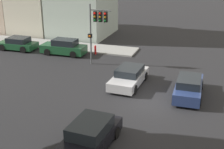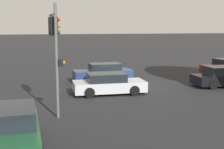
# 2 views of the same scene
# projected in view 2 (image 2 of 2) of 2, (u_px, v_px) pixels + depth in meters

# --- Properties ---
(ground_plane) EXTENTS (300.00, 300.00, 0.00)m
(ground_plane) POSITION_uv_depth(u_px,v_px,m) (134.00, 85.00, 23.33)
(ground_plane) COLOR black
(traffic_signal) EXTENTS (0.66, 2.05, 5.44)m
(traffic_signal) POSITION_uv_depth(u_px,v_px,m) (55.00, 36.00, 15.09)
(traffic_signal) COLOR #515456
(traffic_signal) RESTS_ON ground_plane
(crossing_car_0) EXTENTS (4.80, 2.24, 1.48)m
(crossing_car_0) POSITION_uv_depth(u_px,v_px,m) (224.00, 77.00, 22.92)
(crossing_car_0) COLOR black
(crossing_car_0) RESTS_ON ground_plane
(crossing_car_1) EXTENTS (4.65, 1.96, 1.46)m
(crossing_car_1) POSITION_uv_depth(u_px,v_px,m) (103.00, 73.00, 24.83)
(crossing_car_1) COLOR navy
(crossing_car_1) RESTS_ON ground_plane
(crossing_car_3) EXTENTS (4.72, 2.20, 1.37)m
(crossing_car_3) POSITION_uv_depth(u_px,v_px,m) (109.00, 84.00, 20.31)
(crossing_car_3) COLOR #B7B7BC
(crossing_car_3) RESTS_ON ground_plane
(parked_car_0) EXTENTS (1.88, 4.54, 1.58)m
(parked_car_0) POSITION_uv_depth(u_px,v_px,m) (14.00, 131.00, 10.94)
(parked_car_0) COLOR #194728
(parked_car_0) RESTS_ON ground_plane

